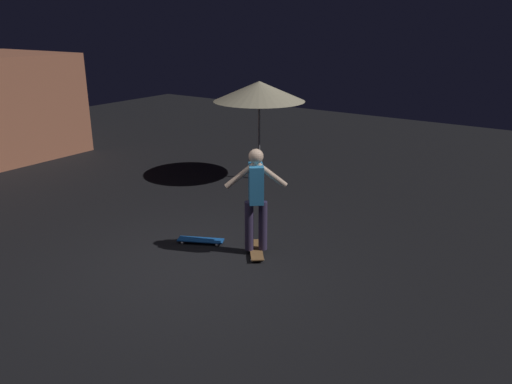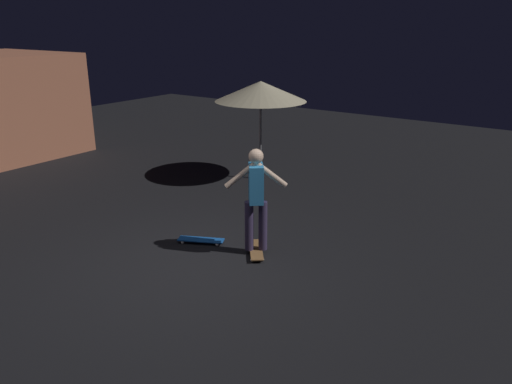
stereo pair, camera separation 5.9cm
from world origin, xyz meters
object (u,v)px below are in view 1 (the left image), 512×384
Objects in this scene: skateboard_spare at (201,240)px; skater at (256,193)px; patio_umbrella at (259,91)px; skateboard_ridden at (256,250)px.

skater reaches higher than skateboard_spare.
patio_umbrella is 2.92× the size of skateboard_spare.
skateboard_ridden is 0.98m from skater.
patio_umbrella is at bearing 33.64° from skateboard_ridden.
skateboard_ridden is 0.44× the size of skater.
skateboard_ridden is 0.93× the size of skateboard_spare.
skateboard_ridden and skateboard_spare have the same top height.
skateboard_ridden is 1.01m from skateboard_spare.
skateboard_spare is at bearing 102.47° from skater.
skater reaches higher than skateboard_ridden.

